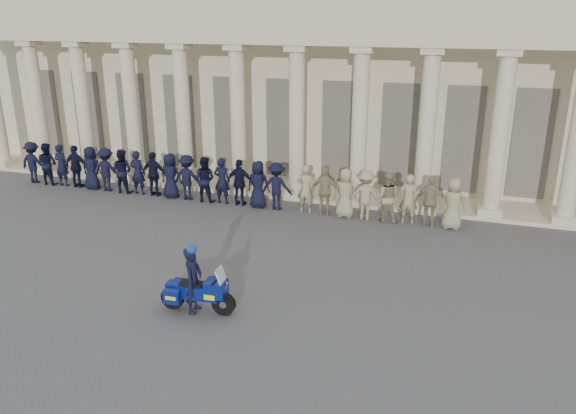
% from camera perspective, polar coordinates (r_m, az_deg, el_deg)
% --- Properties ---
extents(ground, '(90.00, 90.00, 0.00)m').
position_cam_1_polar(ground, '(16.57, -3.29, -7.68)').
color(ground, '#424244').
rests_on(ground, ground).
extents(building, '(40.00, 12.50, 9.00)m').
position_cam_1_polar(building, '(29.15, 7.54, 13.13)').
color(building, '#BEB18E').
rests_on(building, ground).
extents(officer_rank, '(19.78, 0.73, 1.92)m').
position_cam_1_polar(officer_rank, '(23.37, -7.81, 2.76)').
color(officer_rank, black).
rests_on(officer_rank, ground).
extents(motorcycle, '(2.07, 0.86, 1.33)m').
position_cam_1_polar(motorcycle, '(14.98, -9.12, -8.51)').
color(motorcycle, black).
rests_on(motorcycle, ground).
extents(rider, '(0.48, 0.69, 1.90)m').
position_cam_1_polar(rider, '(14.86, -9.61, -7.21)').
color(rider, black).
rests_on(rider, ground).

